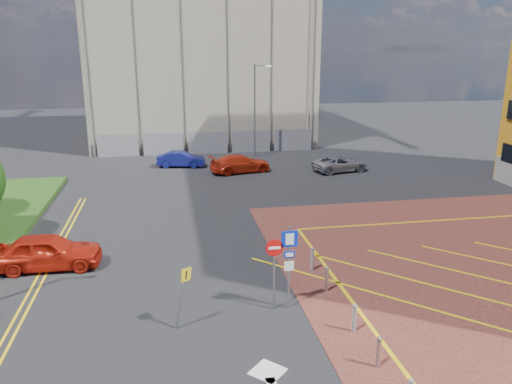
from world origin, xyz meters
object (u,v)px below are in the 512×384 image
object	(u,v)px
car_red_back	(240,164)
car_silver_back	(340,164)
car_red_left	(48,251)
car_blue_back	(181,159)
lamp_back	(256,107)
sign_cluster	(284,260)
warning_sign	(183,290)

from	to	relation	value
car_red_back	car_silver_back	world-z (taller)	car_red_back
car_red_left	car_blue_back	distance (m)	19.79
car_red_back	car_blue_back	bearing A→B (deg)	46.47
lamp_back	car_silver_back	size ratio (longest dim) A/B	1.83
lamp_back	sign_cluster	bearing A→B (deg)	-97.97
car_blue_back	car_silver_back	size ratio (longest dim) A/B	0.87
car_red_back	car_silver_back	xyz separation A→B (m)	(7.74, -1.09, -0.08)
lamp_back	car_red_back	distance (m)	7.12
car_silver_back	warning_sign	bearing A→B (deg)	136.17
sign_cluster	car_red_left	distance (m)	10.76
car_blue_back	car_red_left	bearing A→B (deg)	171.81
warning_sign	car_blue_back	world-z (taller)	warning_sign
warning_sign	car_silver_back	world-z (taller)	warning_sign
lamp_back	warning_sign	xyz separation A→B (m)	(-7.44, -27.72, -2.93)
car_red_left	lamp_back	bearing A→B (deg)	-30.12
lamp_back	sign_cluster	distance (m)	27.38
lamp_back	car_red_left	xyz separation A→B (m)	(-13.08, -21.73, -3.58)
car_red_back	car_red_left	bearing A→B (deg)	133.29
car_silver_back	car_red_back	bearing A→B (deg)	69.91
sign_cluster	car_red_left	bearing A→B (deg)	150.39
lamp_back	car_red_back	world-z (taller)	lamp_back
warning_sign	car_red_left	bearing A→B (deg)	133.28
car_silver_back	car_red_left	bearing A→B (deg)	116.72
car_silver_back	sign_cluster	bearing A→B (deg)	143.22
sign_cluster	car_silver_back	world-z (taller)	sign_cluster
car_red_left	car_blue_back	xyz separation A→B (m)	(6.38, 18.73, -0.15)
lamp_back	car_blue_back	size ratio (longest dim) A/B	2.09
lamp_back	car_silver_back	distance (m)	9.51
lamp_back	car_silver_back	world-z (taller)	lamp_back
car_blue_back	car_silver_back	world-z (taller)	car_blue_back
lamp_back	car_blue_back	xyz separation A→B (m)	(-6.70, -3.00, -3.73)
car_red_left	car_blue_back	size ratio (longest dim) A/B	1.19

